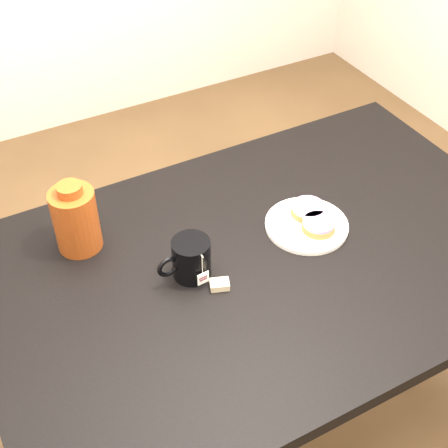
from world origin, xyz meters
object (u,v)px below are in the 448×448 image
object	(u,v)px
mug	(191,258)
teabag_pouch	(220,285)
bagel_package	(76,219)
bagel_front	(319,225)
table	(265,278)
bagel_back	(308,210)
plate	(307,225)

from	to	relation	value
mug	teabag_pouch	xyz separation A→B (m)	(0.04, -0.07, -0.04)
teabag_pouch	bagel_package	distance (m)	0.39
bagel_front	teabag_pouch	bearing A→B (deg)	-171.26
table	bagel_front	size ratio (longest dim) A/B	14.91
table	bagel_back	xyz separation A→B (m)	(0.17, 0.07, 0.11)
bagel_front	mug	size ratio (longest dim) A/B	0.67
bagel_back	bagel_package	world-z (taller)	bagel_package
table	mug	size ratio (longest dim) A/B	9.99
bagel_package	mug	bearing A→B (deg)	-47.92
plate	teabag_pouch	world-z (taller)	teabag_pouch
table	mug	world-z (taller)	mug
table	bagel_front	world-z (taller)	bagel_front
bagel_front	teabag_pouch	size ratio (longest dim) A/B	2.09
table	mug	xyz separation A→B (m)	(-0.19, 0.03, 0.14)
bagel_front	bagel_back	bearing A→B (deg)	80.46
bagel_back	plate	bearing A→B (deg)	-127.75
mug	bagel_package	xyz separation A→B (m)	(-0.20, 0.22, 0.04)
table	bagel_back	distance (m)	0.21
mug	teabag_pouch	size ratio (longest dim) A/B	3.11
table	plate	size ratio (longest dim) A/B	6.49
mug	teabag_pouch	world-z (taller)	mug
table	bagel_back	size ratio (longest dim) A/B	14.67
plate	teabag_pouch	xyz separation A→B (m)	(-0.30, -0.08, 0.00)
plate	bagel_package	world-z (taller)	bagel_package
bagel_back	teabag_pouch	xyz separation A→B (m)	(-0.32, -0.11, -0.02)
bagel_front	plate	bearing A→B (deg)	114.74
bagel_package	plate	bearing A→B (deg)	-21.68
plate	table	bearing A→B (deg)	-164.87
bagel_back	teabag_pouch	bearing A→B (deg)	-161.03
mug	bagel_package	bearing A→B (deg)	127.68
teabag_pouch	bagel_package	size ratio (longest dim) A/B	0.24
teabag_pouch	bagel_back	bearing A→B (deg)	18.97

